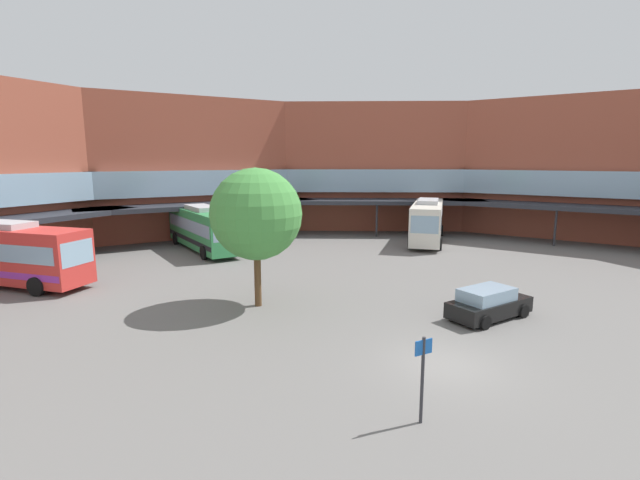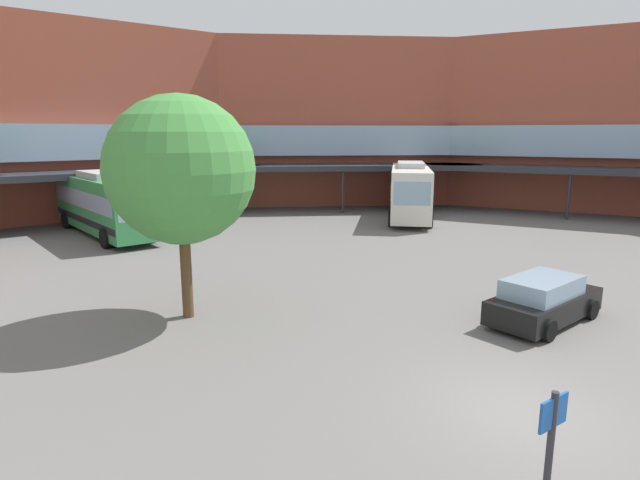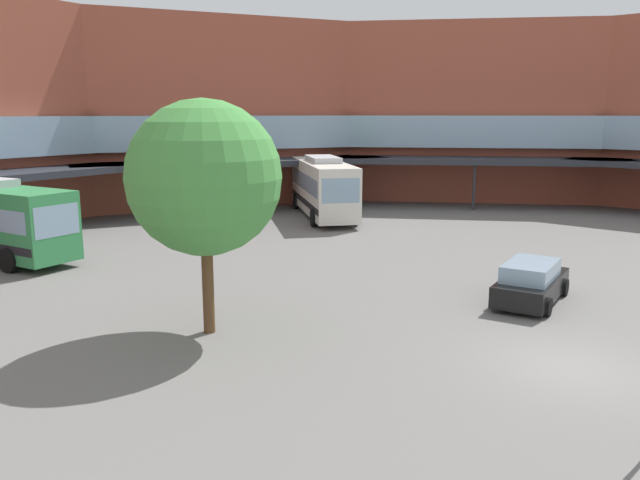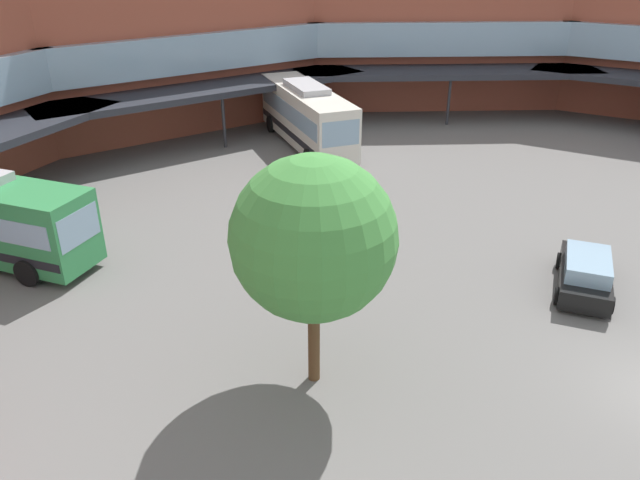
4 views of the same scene
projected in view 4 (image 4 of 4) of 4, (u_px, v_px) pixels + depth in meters
name	position (u px, v px, depth m)	size (l,w,h in m)	color
station_building	(185.00, 80.00, 27.28)	(79.68, 46.09, 13.50)	#9E4C38
bus_3	(307.00, 115.00, 38.80)	(7.71, 10.91, 3.99)	silver
parked_car	(585.00, 273.00, 23.46)	(4.74, 3.11, 1.53)	black
plaza_tree	(313.00, 239.00, 16.92)	(4.72, 4.72, 7.23)	brown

